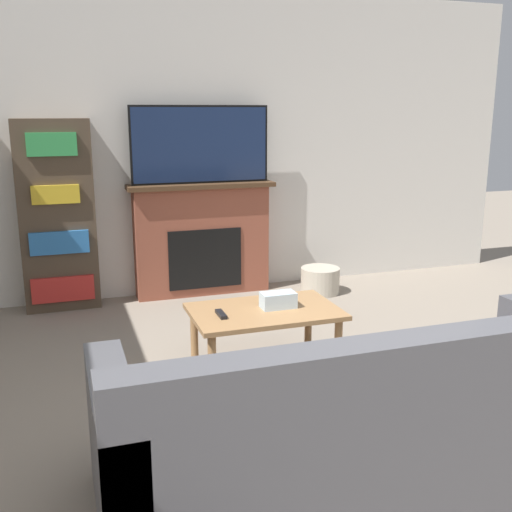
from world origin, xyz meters
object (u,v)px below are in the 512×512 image
at_px(coffee_table, 265,318).
at_px(bookshelf, 57,216).
at_px(couch, 374,430).
at_px(storage_basket, 320,280).
at_px(tv, 201,145).
at_px(fireplace, 202,239).

height_order(coffee_table, bookshelf, bookshelf).
height_order(couch, coffee_table, couch).
bearing_deg(bookshelf, storage_basket, -8.13).
xyz_separation_m(tv, storage_basket, (1.03, -0.33, -1.24)).
bearing_deg(storage_basket, couch, -109.95).
relative_size(fireplace, bookshelf, 0.83).
distance_m(tv, bookshelf, 1.36).
relative_size(coffee_table, bookshelf, 0.59).
distance_m(tv, coffee_table, 2.06).
height_order(tv, bookshelf, tv).
distance_m(couch, storage_basket, 2.98).
distance_m(bookshelf, storage_basket, 2.39).
height_order(couch, storage_basket, couch).
xyz_separation_m(coffee_table, storage_basket, (1.07, 1.48, -0.25)).
height_order(fireplace, bookshelf, bookshelf).
bearing_deg(couch, storage_basket, 70.05).
height_order(fireplace, couch, fireplace).
bearing_deg(couch, bookshelf, 111.94).
bearing_deg(couch, tv, 90.33).
xyz_separation_m(couch, storage_basket, (1.01, 2.79, -0.17)).
bearing_deg(coffee_table, couch, -87.77).
height_order(coffee_table, storage_basket, coffee_table).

